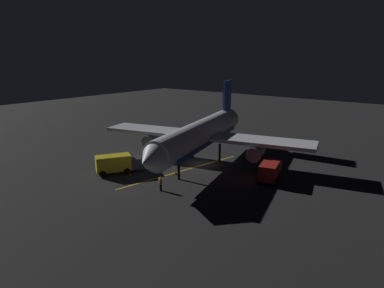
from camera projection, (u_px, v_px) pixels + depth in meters
ground_plane at (200, 164)px, 50.07m from camera, size 180.00×180.00×0.20m
apron_guide_stripe at (183, 171)px, 47.02m from camera, size 4.25×21.18×0.01m
airliner at (202, 134)px, 49.41m from camera, size 32.73×32.96×11.67m
baggage_truck at (118, 164)px, 45.73m from camera, size 5.05×6.58×2.58m
catering_truck at (270, 171)px, 43.23m from camera, size 3.51×6.17×2.45m
ground_crew_worker at (161, 184)px, 39.71m from camera, size 0.40×0.40×1.74m
traffic_cone_near_left at (176, 173)px, 45.49m from camera, size 0.50×0.50×0.55m
traffic_cone_near_right at (130, 174)px, 44.82m from camera, size 0.50×0.50×0.55m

